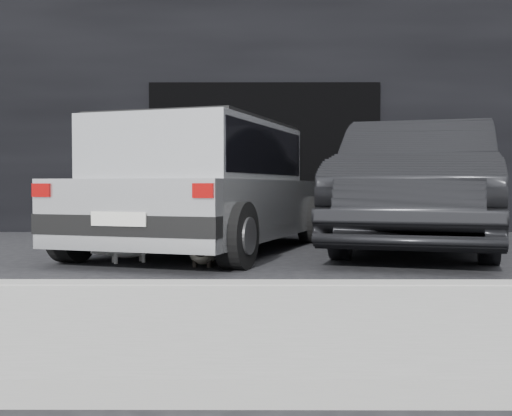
{
  "coord_description": "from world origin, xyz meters",
  "views": [
    {
      "loc": [
        0.9,
        -7.2,
        0.81
      ],
      "look_at": [
        0.88,
        -1.22,
        0.6
      ],
      "focal_mm": 45.0,
      "sensor_mm": 36.0,
      "label": 1
    }
  ],
  "objects_px": {
    "cat_siamese": "(203,253)",
    "cat_white": "(132,247)",
    "second_car": "(419,184)",
    "silver_hatchback": "(206,181)"
  },
  "relations": [
    {
      "from": "cat_siamese",
      "to": "cat_white",
      "type": "distance_m",
      "value": 0.84
    },
    {
      "from": "cat_siamese",
      "to": "cat_white",
      "type": "relative_size",
      "value": 1.29
    },
    {
      "from": "silver_hatchback",
      "to": "second_car",
      "type": "bearing_deg",
      "value": 25.54
    },
    {
      "from": "second_car",
      "to": "silver_hatchback",
      "type": "bearing_deg",
      "value": -156.37
    },
    {
      "from": "second_car",
      "to": "cat_white",
      "type": "distance_m",
      "value": 3.74
    },
    {
      "from": "silver_hatchback",
      "to": "second_car",
      "type": "distance_m",
      "value": 2.72
    },
    {
      "from": "cat_siamese",
      "to": "second_car",
      "type": "bearing_deg",
      "value": -144.8
    },
    {
      "from": "second_car",
      "to": "cat_siamese",
      "type": "height_order",
      "value": "second_car"
    },
    {
      "from": "cat_white",
      "to": "second_car",
      "type": "bearing_deg",
      "value": 89.31
    },
    {
      "from": "second_car",
      "to": "cat_siamese",
      "type": "relative_size",
      "value": 5.8
    }
  ]
}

